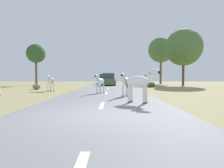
# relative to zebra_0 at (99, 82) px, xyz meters

# --- Properties ---
(ground_plane) EXTENTS (90.00, 90.00, 0.00)m
(ground_plane) POSITION_rel_zebra_0_xyz_m (0.22, -8.02, -0.92)
(ground_plane) COLOR #8E8456
(road) EXTENTS (6.00, 64.00, 0.05)m
(road) POSITION_rel_zebra_0_xyz_m (0.47, -8.02, -0.90)
(road) COLOR slate
(road) RESTS_ON ground_plane
(lane_markings) EXTENTS (0.16, 56.00, 0.01)m
(lane_markings) POSITION_rel_zebra_0_xyz_m (0.47, -9.02, -0.87)
(lane_markings) COLOR silver
(lane_markings) RESTS_ON road
(zebra_0) EXTENTS (0.77, 1.48, 1.46)m
(zebra_0) POSITION_rel_zebra_0_xyz_m (0.00, 0.00, 0.00)
(zebra_0) COLOR silver
(zebra_0) RESTS_ON road
(zebra_1) EXTENTS (0.87, 1.53, 1.52)m
(zebra_1) POSITION_rel_zebra_0_xyz_m (1.81, -2.06, 0.04)
(zebra_1) COLOR silver
(zebra_1) RESTS_ON road
(zebra_2) EXTENTS (1.18, 1.43, 1.56)m
(zebra_2) POSITION_rel_zebra_0_xyz_m (-4.53, 2.56, 0.01)
(zebra_2) COLOR silver
(zebra_2) RESTS_ON ground_plane
(zebra_3) EXTENTS (1.59, 1.11, 1.65)m
(zebra_3) POSITION_rel_zebra_0_xyz_m (2.18, -5.32, 0.11)
(zebra_3) COLOR silver
(zebra_3) RESTS_ON road
(car_0) EXTENTS (2.20, 4.43, 1.74)m
(car_0) POSITION_rel_zebra_0_xyz_m (-0.54, 20.33, -0.07)
(car_0) COLOR #1E479E
(car_0) RESTS_ON road
(car_1) EXTENTS (2.08, 4.37, 1.74)m
(car_1) POSITION_rel_zebra_0_xyz_m (0.43, 13.23, -0.07)
(car_1) COLOR #476B38
(car_1) RESTS_ON road
(tree_0) EXTENTS (4.42, 4.42, 8.21)m
(tree_0) POSITION_rel_zebra_0_xyz_m (9.48, 19.14, 5.06)
(tree_0) COLOR brown
(tree_0) RESTS_ON ground_plane
(tree_2) EXTENTS (2.83, 2.83, 6.23)m
(tree_2) POSITION_rel_zebra_0_xyz_m (-10.63, 14.61, 3.84)
(tree_2) COLOR brown
(tree_2) RESTS_ON ground_plane
(tree_3) EXTENTS (5.22, 5.22, 8.09)m
(tree_3) POSITION_rel_zebra_0_xyz_m (11.14, 13.02, 4.55)
(tree_3) COLOR #4C3823
(tree_3) RESTS_ON ground_plane
(bush_2) EXTENTS (1.03, 0.92, 0.62)m
(bush_2) POSITION_rel_zebra_0_xyz_m (5.67, 8.88, -0.61)
(bush_2) COLOR #425B2D
(bush_2) RESTS_ON ground_plane
(rock_2) EXTENTS (0.78, 0.59, 0.56)m
(rock_2) POSITION_rel_zebra_0_xyz_m (-6.69, 4.82, -0.64)
(rock_2) COLOR gray
(rock_2) RESTS_ON ground_plane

